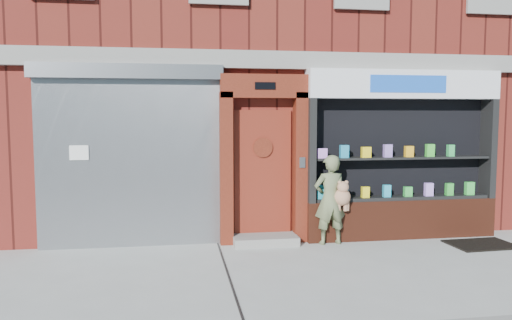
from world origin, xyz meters
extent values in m
plane|color=#9E9E99|center=(0.00, 0.00, 0.00)|extent=(80.00, 80.00, 0.00)
cube|color=maroon|center=(0.00, 6.00, 4.00)|extent=(12.00, 8.00, 8.00)
cube|color=gray|center=(0.00, 1.92, 3.15)|extent=(12.00, 0.16, 0.30)
cube|color=gray|center=(-3.00, 1.94, 1.40)|extent=(3.00, 0.10, 2.80)
cube|color=slate|center=(-3.00, 1.88, 2.92)|extent=(3.10, 0.30, 0.24)
cube|color=white|center=(-3.80, 1.88, 1.60)|extent=(0.30, 0.01, 0.24)
cube|color=#4C170D|center=(-1.40, 1.86, 1.30)|extent=(0.22, 0.28, 2.60)
cube|color=#4C170D|center=(-0.10, 1.86, 1.30)|extent=(0.22, 0.28, 2.60)
cube|color=#4C170D|center=(-0.75, 1.86, 2.70)|extent=(1.50, 0.28, 0.40)
cube|color=black|center=(-0.75, 1.71, 2.70)|extent=(0.35, 0.01, 0.12)
cube|color=maroon|center=(-0.75, 1.97, 1.20)|extent=(1.00, 0.06, 2.20)
cylinder|color=black|center=(-0.75, 1.93, 1.65)|extent=(0.28, 0.02, 0.28)
cylinder|color=#4C170D|center=(-0.75, 1.92, 1.65)|extent=(0.34, 0.02, 0.34)
cube|color=gray|center=(-0.75, 1.70, 0.07)|extent=(1.10, 0.55, 0.15)
cube|color=slate|center=(-0.10, 1.71, 1.40)|extent=(0.10, 0.02, 0.18)
cube|color=#572314|center=(1.75, 1.80, 0.35)|extent=(3.50, 0.40, 0.70)
cube|color=black|center=(0.06, 1.80, 1.60)|extent=(0.12, 0.40, 1.80)
cube|color=black|center=(3.44, 1.80, 1.60)|extent=(0.12, 0.40, 1.80)
cube|color=black|center=(1.75, 1.99, 1.60)|extent=(3.30, 0.03, 1.80)
cube|color=black|center=(1.75, 1.80, 0.73)|extent=(3.20, 0.36, 0.06)
cube|color=black|center=(1.75, 1.80, 1.45)|extent=(3.20, 0.36, 0.04)
cube|color=white|center=(1.75, 1.80, 2.75)|extent=(3.50, 0.40, 0.50)
cube|color=blue|center=(1.75, 1.59, 2.75)|extent=(1.40, 0.01, 0.30)
cube|color=teal|center=(0.25, 1.72, 0.88)|extent=(0.15, 0.09, 0.24)
cube|color=#28B8CC|center=(0.65, 1.72, 0.86)|extent=(0.14, 0.09, 0.21)
cube|color=yellow|center=(1.05, 1.72, 0.86)|extent=(0.13, 0.09, 0.19)
cube|color=#27A1C6|center=(1.45, 1.72, 0.87)|extent=(0.13, 0.09, 0.22)
cube|color=green|center=(1.85, 1.72, 0.85)|extent=(0.14, 0.09, 0.18)
cube|color=#BD8CFC|center=(2.25, 1.72, 0.88)|extent=(0.14, 0.09, 0.23)
cube|color=green|center=(2.65, 1.72, 0.87)|extent=(0.13, 0.09, 0.22)
cube|color=green|center=(3.05, 1.72, 0.88)|extent=(0.15, 0.09, 0.24)
cube|color=#D28AF9|center=(0.25, 1.72, 1.55)|extent=(0.17, 0.09, 0.17)
cube|color=teal|center=(0.65, 1.72, 1.58)|extent=(0.15, 0.09, 0.22)
cube|color=yellow|center=(1.05, 1.72, 1.56)|extent=(0.16, 0.09, 0.19)
cube|color=#9773D0|center=(1.45, 1.72, 1.58)|extent=(0.14, 0.09, 0.23)
cube|color=#FAAE1A|center=(1.85, 1.72, 1.57)|extent=(0.15, 0.09, 0.19)
cube|color=green|center=(2.25, 1.72, 1.58)|extent=(0.14, 0.09, 0.23)
cube|color=green|center=(2.65, 1.72, 1.58)|extent=(0.11, 0.09, 0.21)
imported|color=#656F49|center=(0.35, 1.55, 0.77)|extent=(0.58, 0.40, 1.54)
sphere|color=#A97454|center=(0.55, 1.51, 0.82)|extent=(0.30, 0.30, 0.30)
sphere|color=#A97454|center=(0.55, 1.46, 0.99)|extent=(0.20, 0.20, 0.20)
sphere|color=#A97454|center=(0.49, 1.46, 1.07)|extent=(0.07, 0.07, 0.07)
sphere|color=#A97454|center=(0.61, 1.46, 1.07)|extent=(0.07, 0.07, 0.07)
cylinder|color=#A97454|center=(0.45, 1.51, 0.67)|extent=(0.07, 0.07, 0.18)
cylinder|color=#A97454|center=(0.65, 1.51, 0.67)|extent=(0.07, 0.07, 0.18)
cylinder|color=#A97454|center=(0.49, 1.49, 0.67)|extent=(0.07, 0.07, 0.18)
cylinder|color=#A97454|center=(0.61, 1.49, 0.67)|extent=(0.07, 0.07, 0.18)
cube|color=black|center=(2.88, 1.05, 0.01)|extent=(1.11, 0.80, 0.03)
camera|label=1|loc=(-2.24, -6.57, 2.20)|focal=35.00mm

